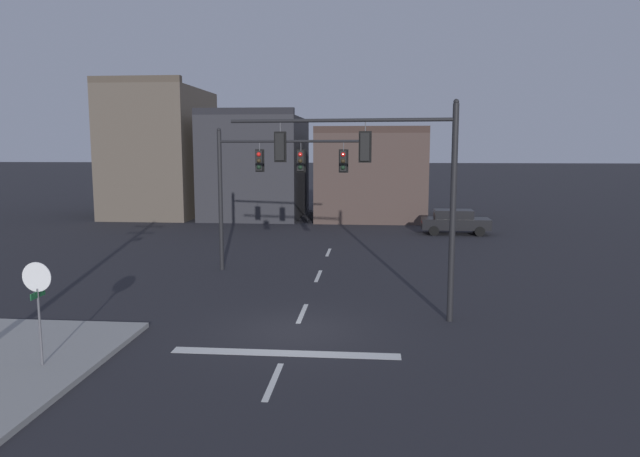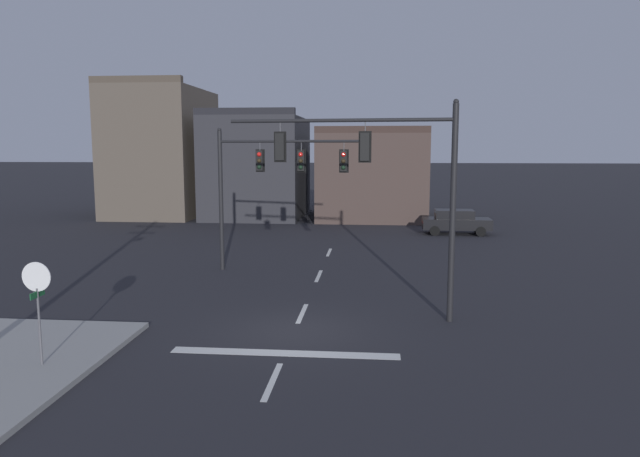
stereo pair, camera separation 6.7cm
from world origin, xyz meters
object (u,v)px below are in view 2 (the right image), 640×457
at_px(signal_mast_near_side, 387,173).
at_px(car_lot_nearside, 456,221).
at_px(stop_sign, 37,289).
at_px(signal_mast_far_side, 268,174).

xyz_separation_m(signal_mast_near_side, car_lot_nearside, (4.93, 19.75, -3.99)).
bearing_deg(car_lot_nearside, stop_sign, -118.58).
relative_size(signal_mast_near_side, stop_sign, 2.65).
xyz_separation_m(stop_sign, car_lot_nearside, (13.80, 25.34, -1.29)).
bearing_deg(stop_sign, car_lot_nearside, 61.42).
distance_m(stop_sign, car_lot_nearside, 28.88).
distance_m(signal_mast_near_side, car_lot_nearside, 20.75).
relative_size(signal_mast_near_side, signal_mast_far_side, 1.08).
relative_size(stop_sign, car_lot_nearside, 0.63).
xyz_separation_m(signal_mast_far_side, stop_sign, (-3.65, -12.52, -2.36)).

